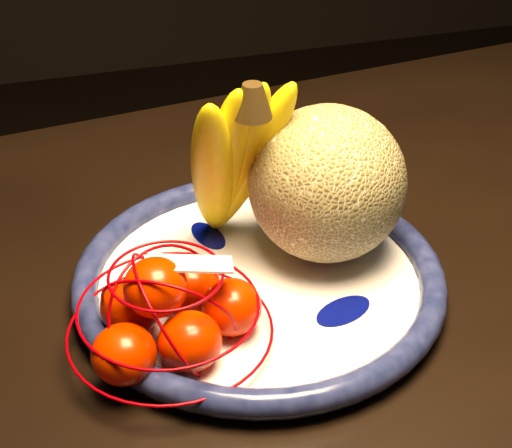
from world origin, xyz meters
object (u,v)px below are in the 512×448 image
object	(u,v)px
fruit_bowl	(259,278)
mandarin_bag	(171,313)
dining_table	(250,359)
cantaloupe	(327,184)
banana_bunch	(232,155)

from	to	relation	value
fruit_bowl	mandarin_bag	bearing A→B (deg)	-147.85
dining_table	fruit_bowl	size ratio (longest dim) A/B	4.38
fruit_bowl	cantaloupe	distance (m)	0.11
fruit_bowl	mandarin_bag	distance (m)	0.12
dining_table	cantaloupe	world-z (taller)	cantaloupe
fruit_bowl	cantaloupe	bearing A→B (deg)	20.37
fruit_bowl	cantaloupe	size ratio (longest dim) A/B	2.32
banana_bunch	fruit_bowl	bearing A→B (deg)	-97.72
banana_bunch	mandarin_bag	bearing A→B (deg)	-141.05
dining_table	banana_bunch	bearing A→B (deg)	79.52
mandarin_bag	cantaloupe	bearing A→B (deg)	27.24
cantaloupe	mandarin_bag	xyz separation A→B (m)	(-0.17, -0.09, -0.05)
dining_table	fruit_bowl	distance (m)	0.09
dining_table	mandarin_bag	bearing A→B (deg)	-156.34
dining_table	cantaloupe	size ratio (longest dim) A/B	10.18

